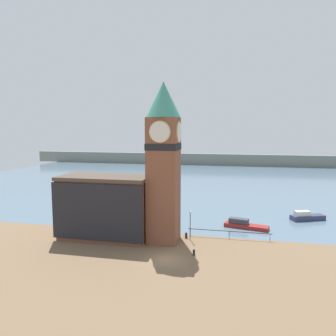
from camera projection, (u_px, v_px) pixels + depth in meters
ground_plane at (166, 260)px, 39.96m from camera, size 160.00×160.00×0.00m
water at (213, 178)px, 107.83m from camera, size 160.00×120.00×0.00m
far_shoreline at (221, 160)px, 146.32m from camera, size 180.00×3.00×5.00m
pier_railing at (229, 232)px, 47.73m from camera, size 12.05×0.08×1.09m
clock_tower at (164, 158)px, 45.36m from camera, size 4.76×4.76×22.30m
pier_building at (106, 207)px, 47.94m from camera, size 13.32×6.75×9.15m
boat_near at (244, 225)px, 52.88m from camera, size 7.20×3.46×1.45m
boat_far at (306, 217)px, 57.42m from camera, size 6.19×3.92×1.66m
mooring_bollard_near at (194, 252)px, 41.30m from camera, size 0.32×0.32×0.78m
mooring_bollard_far at (186, 235)px, 47.89m from camera, size 0.36×0.36×0.85m
lamp_post at (190, 220)px, 46.79m from camera, size 0.32×0.32×4.22m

